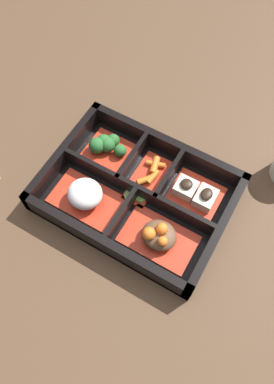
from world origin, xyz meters
name	(u,v)px	position (x,y,z in m)	size (l,w,h in m)	color
ground_plane	(137,198)	(0.00, 0.00, 0.00)	(3.00, 3.00, 0.00)	#4C3523
bento_base	(137,197)	(0.00, 0.00, 0.01)	(0.32, 0.24, 0.01)	black
bento_rim	(137,191)	(0.00, 0.00, 0.02)	(0.32, 0.24, 0.05)	black
bowl_stew	(159,236)	(-0.07, 0.05, 0.03)	(0.13, 0.08, 0.05)	#B22D19
bowl_rice	(85,195)	(0.07, 0.05, 0.03)	(0.13, 0.08, 0.05)	#B22D19
bowl_tofu	(195,194)	(-0.09, -0.05, 0.02)	(0.09, 0.09, 0.04)	#B22D19
bowl_carrots	(151,173)	(0.00, -0.05, 0.02)	(0.06, 0.09, 0.02)	#B22D19
bowl_greens	(106,147)	(0.10, -0.05, 0.02)	(0.09, 0.09, 0.04)	#B22D19
bowl_pickles	(136,197)	(0.00, 0.00, 0.01)	(0.04, 0.04, 0.01)	#B22D19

